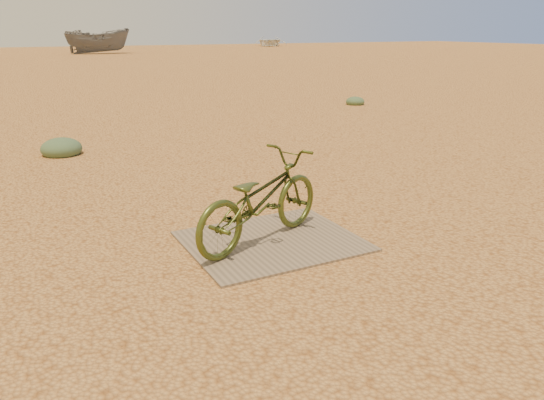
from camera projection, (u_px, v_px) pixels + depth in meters
name	position (u px, v px, depth m)	size (l,w,h in m)	color
ground	(294.00, 226.00, 5.49)	(120.00, 120.00, 0.00)	tan
plywood_board	(272.00, 241.00, 5.07)	(1.60, 1.33, 0.02)	#806B53
bicycle	(260.00, 199.00, 4.91)	(0.56, 1.61, 0.85)	#424D1B
boat_mid_right	(98.00, 41.00, 41.83)	(1.88, 4.99, 1.93)	slate
boat_far_right	(269.00, 41.00, 59.62)	(3.74, 5.24, 1.09)	white
kale_a	(62.00, 154.00, 8.59)	(0.64, 0.64, 0.35)	#5A714C
kale_b	(355.00, 105.00, 14.18)	(0.49, 0.49, 0.27)	#5A714C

